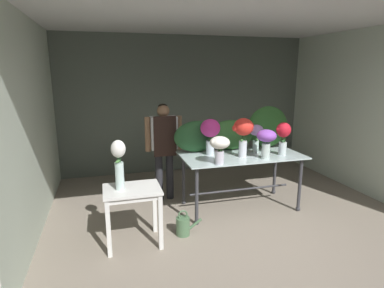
# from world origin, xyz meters

# --- Properties ---
(ground_plane) EXTENTS (8.49, 8.49, 0.00)m
(ground_plane) POSITION_xyz_m (0.00, 1.93, 0.00)
(ground_plane) COLOR gray
(wall_back) EXTENTS (5.30, 0.12, 2.80)m
(wall_back) POSITION_xyz_m (0.00, 3.86, 1.40)
(wall_back) COLOR slate
(wall_back) RESTS_ON ground
(wall_left) EXTENTS (0.12, 3.98, 2.80)m
(wall_left) POSITION_xyz_m (-2.65, 1.93, 1.40)
(wall_left) COLOR silver
(wall_left) RESTS_ON ground
(wall_right) EXTENTS (0.12, 3.98, 2.80)m
(wall_right) POSITION_xyz_m (2.65, 1.93, 1.40)
(wall_right) COLOR silver
(wall_right) RESTS_ON ground
(ceiling_slab) EXTENTS (5.42, 3.98, 0.12)m
(ceiling_slab) POSITION_xyz_m (0.00, 1.93, 2.86)
(ceiling_slab) COLOR silver
(ceiling_slab) RESTS_ON wall_back
(display_table_glass) EXTENTS (1.82, 0.93, 0.86)m
(display_table_glass) POSITION_xyz_m (0.27, 1.62, 0.73)
(display_table_glass) COLOR silver
(display_table_glass) RESTS_ON ground
(side_table_white) EXTENTS (0.68, 0.53, 0.73)m
(side_table_white) POSITION_xyz_m (-1.43, 1.00, 0.62)
(side_table_white) COLOR white
(side_table_white) RESTS_ON ground
(florist) EXTENTS (0.60, 0.24, 1.59)m
(florist) POSITION_xyz_m (-0.79, 2.28, 0.99)
(florist) COLOR #232328
(florist) RESTS_ON ground
(foliage_backdrop) EXTENTS (1.93, 0.31, 0.68)m
(foliage_backdrop) POSITION_xyz_m (0.37, 1.96, 1.14)
(foliage_backdrop) COLOR #28562D
(foliage_backdrop) RESTS_ON display_table_glass
(vase_ivory_hydrangea) EXTENTS (0.28, 0.27, 0.39)m
(vase_ivory_hydrangea) POSITION_xyz_m (-0.23, 1.24, 1.11)
(vase_ivory_hydrangea) COLOR silver
(vase_ivory_hydrangea) RESTS_ON display_table_glass
(vase_lilac_lilies) EXTENTS (0.22, 0.22, 0.43)m
(vase_lilac_lilies) POSITION_xyz_m (0.55, 1.70, 1.15)
(vase_lilac_lilies) COLOR silver
(vase_lilac_lilies) RESTS_ON display_table_glass
(vase_crimson_roses) EXTENTS (0.23, 0.21, 0.50)m
(vase_crimson_roses) POSITION_xyz_m (0.86, 1.44, 1.17)
(vase_crimson_roses) COLOR silver
(vase_crimson_roses) RESTS_ON display_table_glass
(vase_violet_anemones) EXTENTS (0.29, 0.28, 0.43)m
(vase_violet_anemones) POSITION_xyz_m (0.52, 1.32, 1.14)
(vase_violet_anemones) COLOR silver
(vase_violet_anemones) RESTS_ON display_table_glass
(vase_scarlet_carnations) EXTENTS (0.32, 0.29, 0.58)m
(vase_scarlet_carnations) POSITION_xyz_m (0.24, 1.50, 1.25)
(vase_scarlet_carnations) COLOR silver
(vase_scarlet_carnations) RESTS_ON display_table_glass
(vase_magenta_peonies) EXTENTS (0.30, 0.30, 0.55)m
(vase_magenta_peonies) POSITION_xyz_m (-0.18, 1.74, 1.22)
(vase_magenta_peonies) COLOR silver
(vase_magenta_peonies) RESTS_ON display_table_glass
(vase_white_roses_tall) EXTENTS (0.17, 0.17, 0.60)m
(vase_white_roses_tall) POSITION_xyz_m (-1.56, 0.99, 1.06)
(vase_white_roses_tall) COLOR silver
(vase_white_roses_tall) RESTS_ON side_table_white
(watering_can) EXTENTS (0.35, 0.18, 0.34)m
(watering_can) POSITION_xyz_m (-0.79, 1.03, 0.13)
(watering_can) COLOR #4C704C
(watering_can) RESTS_ON ground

